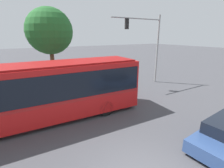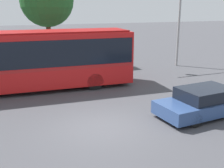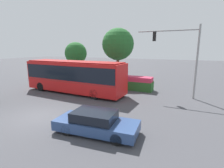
# 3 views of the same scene
# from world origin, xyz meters

# --- Properties ---
(city_bus) EXTENTS (11.51, 3.10, 3.42)m
(city_bus) POSITION_xyz_m (-1.85, 6.50, 1.94)
(city_bus) COLOR red
(city_bus) RESTS_ON ground
(traffic_light_pole) EXTENTS (5.71, 0.24, 6.85)m
(traffic_light_pole) POSITION_xyz_m (8.63, 9.39, 4.50)
(traffic_light_pole) COLOR gray
(traffic_light_pole) RESTS_ON ground
(flowering_hedge) EXTENTS (7.21, 1.39, 1.56)m
(flowering_hedge) POSITION_xyz_m (2.17, 10.52, 0.77)
(flowering_hedge) COLOR #286028
(flowering_hedge) RESTS_ON ground
(street_tree_centre) EXTENTS (4.31, 4.31, 7.45)m
(street_tree_centre) POSITION_xyz_m (0.19, 13.76, 5.27)
(street_tree_centre) COLOR brown
(street_tree_centre) RESTS_ON ground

